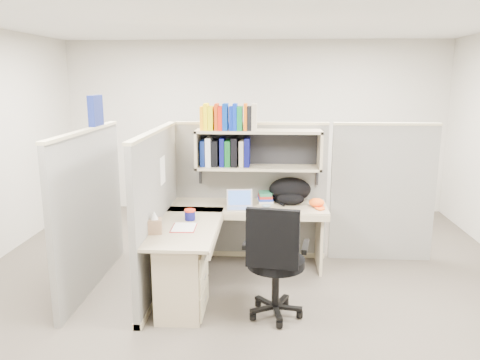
# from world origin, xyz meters

# --- Properties ---
(ground) EXTENTS (6.00, 6.00, 0.00)m
(ground) POSITION_xyz_m (0.00, 0.00, 0.00)
(ground) COLOR #38332B
(ground) RESTS_ON ground
(room_shell) EXTENTS (6.00, 6.00, 6.00)m
(room_shell) POSITION_xyz_m (0.00, 0.00, 1.62)
(room_shell) COLOR #B7B3A6
(room_shell) RESTS_ON ground
(cubicle) EXTENTS (3.79, 1.84, 1.95)m
(cubicle) POSITION_xyz_m (-0.37, 0.45, 0.91)
(cubicle) COLOR #5E5E59
(cubicle) RESTS_ON ground
(desk) EXTENTS (1.74, 1.75, 0.73)m
(desk) POSITION_xyz_m (-0.41, -0.29, 0.44)
(desk) COLOR tan
(desk) RESTS_ON ground
(laptop) EXTENTS (0.31, 0.31, 0.20)m
(laptop) POSITION_xyz_m (-0.09, 0.41, 0.83)
(laptop) COLOR silver
(laptop) RESTS_ON desk
(backpack) EXTENTS (0.52, 0.42, 0.28)m
(backpack) POSITION_xyz_m (0.47, 0.70, 0.87)
(backpack) COLOR black
(backpack) RESTS_ON desk
(orange_cap) EXTENTS (0.22, 0.24, 0.09)m
(orange_cap) POSITION_xyz_m (0.75, 0.55, 0.78)
(orange_cap) COLOR #FF5D16
(orange_cap) RESTS_ON desk
(snack_canister) EXTENTS (0.11, 0.11, 0.11)m
(snack_canister) POSITION_xyz_m (-0.57, -0.02, 0.79)
(snack_canister) COLOR #0E0F56
(snack_canister) RESTS_ON desk
(tissue_box) EXTENTS (0.15, 0.15, 0.21)m
(tissue_box) POSITION_xyz_m (-0.83, -0.44, 0.83)
(tissue_box) COLOR #967355
(tissue_box) RESTS_ON desk
(mouse) EXTENTS (0.10, 0.07, 0.04)m
(mouse) POSITION_xyz_m (0.20, 0.49, 0.75)
(mouse) COLOR #7D9AB1
(mouse) RESTS_ON desk
(paper_cup) EXTENTS (0.09, 0.09, 0.10)m
(paper_cup) POSITION_xyz_m (-0.06, 0.68, 0.78)
(paper_cup) COLOR silver
(paper_cup) RESTS_ON desk
(book_stack) EXTENTS (0.19, 0.24, 0.11)m
(book_stack) POSITION_xyz_m (0.18, 0.74, 0.78)
(book_stack) COLOR gray
(book_stack) RESTS_ON desk
(loose_paper) EXTENTS (0.22, 0.29, 0.00)m
(loose_paper) POSITION_xyz_m (-0.59, -0.26, 0.73)
(loose_paper) COLOR silver
(loose_paper) RESTS_ON desk
(task_chair) EXTENTS (0.60, 0.55, 1.08)m
(task_chair) POSITION_xyz_m (0.28, -0.62, 0.38)
(task_chair) COLOR black
(task_chair) RESTS_ON ground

